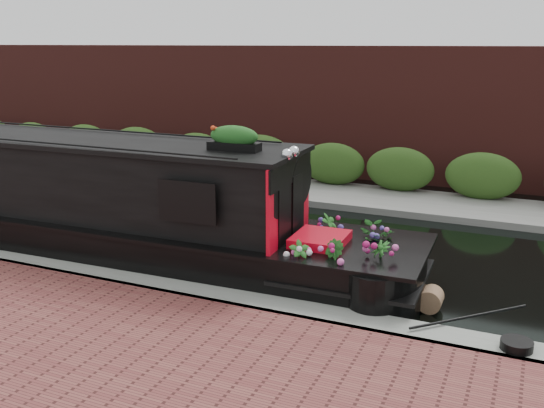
% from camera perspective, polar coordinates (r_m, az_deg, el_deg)
% --- Properties ---
extents(ground, '(80.00, 80.00, 0.00)m').
position_cam_1_polar(ground, '(13.02, -2.07, -3.39)').
color(ground, black).
rests_on(ground, ground).
extents(near_bank_coping, '(40.00, 0.60, 0.50)m').
position_cam_1_polar(near_bank_coping, '(10.36, -10.15, -8.61)').
color(near_bank_coping, gray).
rests_on(near_bank_coping, ground).
extents(far_bank_path, '(40.00, 2.40, 0.34)m').
position_cam_1_polar(far_bank_path, '(16.75, 4.21, 0.77)').
color(far_bank_path, slate).
rests_on(far_bank_path, ground).
extents(far_hedge, '(40.00, 1.10, 2.80)m').
position_cam_1_polar(far_hedge, '(17.58, 5.21, 1.43)').
color(far_hedge, '#2B4C19').
rests_on(far_hedge, ground).
extents(far_brick_wall, '(40.00, 1.00, 8.00)m').
position_cam_1_polar(far_brick_wall, '(19.53, 7.20, 2.75)').
color(far_brick_wall, '#4F1E1A').
rests_on(far_brick_wall, ground).
extents(narrowboat, '(12.81, 2.59, 2.98)m').
position_cam_1_polar(narrowboat, '(12.57, -17.14, -0.51)').
color(narrowboat, black).
rests_on(narrowboat, ground).
extents(rope_fender, '(0.37, 0.37, 0.37)m').
position_cam_1_polar(rope_fender, '(9.97, 14.70, -8.66)').
color(rope_fender, '#8A6648').
rests_on(rope_fender, ground).
extents(coiled_mooring_rope, '(0.41, 0.41, 0.12)m').
position_cam_1_polar(coiled_mooring_rope, '(8.66, 22.03, -12.20)').
color(coiled_mooring_rope, black).
rests_on(coiled_mooring_rope, near_bank_coping).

